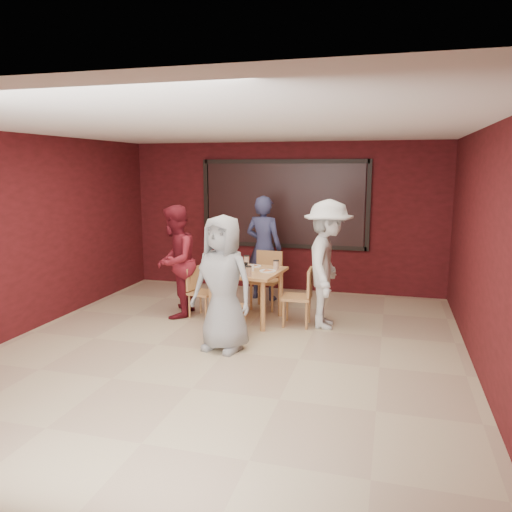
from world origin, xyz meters
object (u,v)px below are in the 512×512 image
(dining_table, at_px, (247,277))
(diner_front, at_px, (223,283))
(diner_left, at_px, (175,261))
(chair_right, at_px, (302,294))
(chair_left, at_px, (199,289))
(chair_back, at_px, (267,276))
(diner_back, at_px, (264,248))
(diner_right, at_px, (327,264))
(chair_front, at_px, (226,304))

(dining_table, bearing_deg, diner_front, -87.98)
(diner_left, bearing_deg, chair_right, 83.09)
(dining_table, relative_size, chair_left, 1.40)
(chair_back, distance_m, diner_back, 0.67)
(diner_right, bearing_deg, dining_table, 88.19)
(chair_back, height_order, diner_right, diner_right)
(chair_right, relative_size, diner_left, 0.49)
(chair_front, height_order, chair_left, chair_front)
(diner_front, bearing_deg, chair_left, 136.15)
(chair_left, xyz_separation_m, diner_left, (-0.37, -0.07, 0.43))
(chair_front, distance_m, chair_left, 1.09)
(chair_left, xyz_separation_m, diner_front, (0.84, -1.27, 0.43))
(chair_front, bearing_deg, diner_front, -75.97)
(chair_front, relative_size, chair_back, 0.88)
(dining_table, relative_size, chair_right, 1.27)
(chair_left, xyz_separation_m, chair_right, (1.64, -0.04, 0.05))
(chair_front, bearing_deg, chair_right, 40.07)
(chair_back, relative_size, diner_back, 0.51)
(chair_right, bearing_deg, diner_front, -123.15)
(diner_back, bearing_deg, diner_left, 63.67)
(chair_left, bearing_deg, diner_front, -56.64)
(chair_back, distance_m, diner_right, 1.41)
(dining_table, bearing_deg, diner_back, 93.58)
(chair_right, relative_size, diner_back, 0.47)
(diner_front, height_order, diner_left, diner_left)
(chair_back, height_order, diner_left, diner_left)
(chair_back, xyz_separation_m, diner_front, (-0.06, -2.07, 0.34))
(diner_left, bearing_deg, diner_front, 37.35)
(chair_right, bearing_deg, diner_right, 8.68)
(diner_front, relative_size, diner_left, 1.00)
(chair_back, bearing_deg, dining_table, -97.62)
(diner_right, bearing_deg, chair_left, 87.93)
(chair_left, height_order, diner_back, diner_back)
(diner_front, bearing_deg, diner_back, 105.60)
(chair_front, relative_size, chair_left, 1.06)
(chair_back, distance_m, chair_right, 1.12)
(chair_front, relative_size, diner_back, 0.45)
(diner_front, relative_size, diner_right, 0.93)
(chair_front, xyz_separation_m, diner_front, (0.11, -0.46, 0.40))
(chair_right, bearing_deg, chair_left, 178.57)
(chair_left, height_order, diner_right, diner_right)
(chair_right, distance_m, diner_right, 0.58)
(chair_right, distance_m, diner_left, 2.04)
(chair_front, xyz_separation_m, diner_left, (-1.09, 0.74, 0.41))
(dining_table, distance_m, diner_left, 1.18)
(diner_back, xyz_separation_m, diner_right, (1.29, -1.29, 0.01))
(chair_back, relative_size, diner_right, 0.50)
(chair_right, xyz_separation_m, diner_right, (0.36, 0.06, 0.45))
(chair_front, bearing_deg, diner_right, 32.87)
(chair_right, xyz_separation_m, diner_front, (-0.80, -1.23, 0.38))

